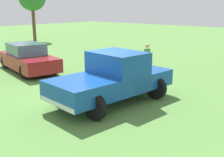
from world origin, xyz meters
name	(u,v)px	position (x,y,z in m)	size (l,w,h in m)	color
ground_plane	(95,96)	(0.00, 0.00, 0.00)	(80.00, 80.00, 0.00)	#54843D
pickup_truck	(114,76)	(0.98, 0.04, 0.96)	(2.78, 4.88, 1.84)	black
sedan_near	(28,58)	(-5.80, 0.83, 0.70)	(4.77, 2.70, 1.50)	black
person_bystander	(147,58)	(-0.48, 4.31, 0.89)	(0.45, 0.45, 1.60)	black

